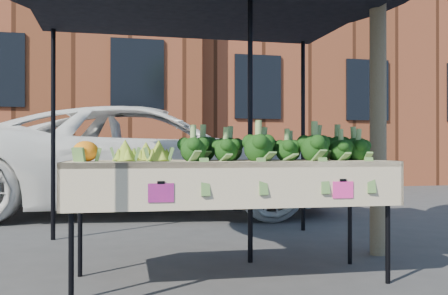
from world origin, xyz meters
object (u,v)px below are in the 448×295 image
at_px(table, 230,220).
at_px(street_tree, 378,18).
at_px(canopy, 209,105).
at_px(vehicle, 151,24).

xyz_separation_m(table, street_tree, (1.57, 0.58, 1.76)).
bearing_deg(street_tree, table, -159.69).
xyz_separation_m(canopy, vehicle, (-0.23, 3.63, 1.58)).
relative_size(vehicle, street_tree, 1.33).
bearing_deg(street_tree, vehicle, 116.56).
bearing_deg(street_tree, canopy, 178.71).
distance_m(table, vehicle, 4.94).
bearing_deg(table, vehicle, 93.57).
distance_m(canopy, vehicle, 3.97).
bearing_deg(canopy, vehicle, 93.56).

